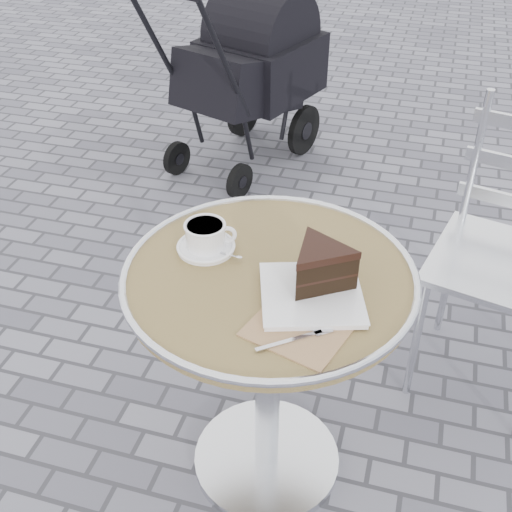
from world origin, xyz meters
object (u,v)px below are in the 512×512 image
(cafe_table, at_px, (269,324))
(cappuccino_set, at_px, (206,238))
(cake_plate_set, at_px, (318,273))
(baby_stroller, at_px, (248,78))

(cafe_table, distance_m, cappuccino_set, 0.27)
(cappuccino_set, height_order, cake_plate_set, cake_plate_set)
(cafe_table, bearing_deg, cake_plate_set, -17.15)
(cappuccino_set, relative_size, cake_plate_set, 0.46)
(cappuccino_set, xyz_separation_m, cake_plate_set, (0.30, -0.09, 0.02))
(cappuccino_set, xyz_separation_m, baby_stroller, (-0.45, 1.84, -0.30))
(cafe_table, xyz_separation_m, cake_plate_set, (0.12, -0.04, 0.22))
(cappuccino_set, bearing_deg, baby_stroller, 83.60)
(cake_plate_set, relative_size, baby_stroller, 0.34)
(cappuccino_set, relative_size, baby_stroller, 0.16)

